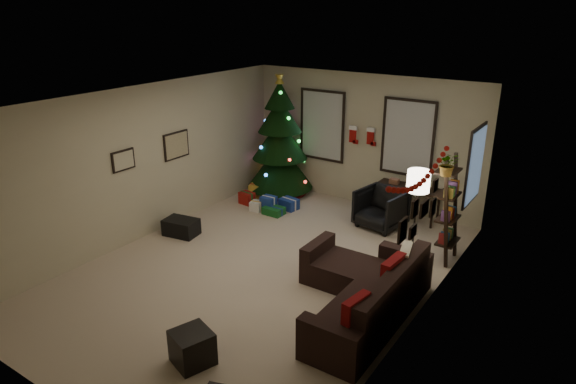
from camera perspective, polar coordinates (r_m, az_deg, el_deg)
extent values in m
plane|color=#C6B096|center=(8.22, -2.95, -8.62)|extent=(7.00, 7.00, 0.00)
plane|color=white|center=(7.30, -3.33, 10.25)|extent=(7.00, 7.00, 0.00)
plane|color=#C5B996|center=(10.53, 8.42, 5.71)|extent=(5.00, 0.00, 5.00)
plane|color=#C5B996|center=(5.55, -25.71, -10.18)|extent=(5.00, 0.00, 5.00)
plane|color=#C5B996|center=(9.30, -15.57, 3.20)|extent=(0.00, 7.00, 7.00)
plane|color=#C5B996|center=(6.56, 14.67, -3.96)|extent=(0.00, 7.00, 7.00)
cube|color=#728CB2|center=(10.88, 3.87, 7.45)|extent=(0.94, 0.02, 1.35)
cube|color=beige|center=(10.88, 3.87, 7.45)|extent=(0.94, 0.03, 1.35)
cube|color=#728CB2|center=(10.10, 13.27, 5.92)|extent=(0.94, 0.02, 1.35)
cube|color=beige|center=(10.10, 13.27, 5.92)|extent=(0.94, 0.03, 1.35)
cube|color=#728CB2|center=(8.84, 20.24, 2.80)|extent=(0.05, 0.27, 1.17)
cube|color=beige|center=(8.84, 20.24, 2.80)|extent=(0.05, 0.45, 1.17)
cylinder|color=black|center=(11.36, -0.89, 0.74)|extent=(0.11, 0.11, 0.32)
cone|color=black|center=(11.21, -0.90, 3.05)|extent=(1.45, 1.45, 1.01)
cone|color=black|center=(11.05, -0.92, 5.95)|extent=(1.19, 1.19, 0.85)
cone|color=black|center=(10.93, -0.93, 8.65)|extent=(0.94, 0.94, 0.75)
cone|color=black|center=(10.85, -0.95, 10.85)|extent=(0.64, 0.64, 0.59)
cylinder|color=maroon|center=(11.41, -0.89, 0.09)|extent=(1.17, 1.17, 0.04)
cube|color=navy|center=(10.45, 0.11, -1.34)|extent=(0.35, 0.28, 0.22)
cube|color=maroon|center=(10.76, -4.62, -0.68)|extent=(0.30, 0.22, 0.25)
cube|color=silver|center=(10.39, -3.56, -1.58)|extent=(0.22, 0.22, 0.20)
cube|color=#14591E|center=(10.21, -1.60, -2.09)|extent=(0.40, 0.30, 0.15)
cube|color=gold|center=(11.14, -3.59, 0.19)|extent=(0.26, 0.26, 0.28)
cube|color=navy|center=(10.37, -2.19, -1.30)|extent=(0.28, 0.25, 0.30)
cube|color=black|center=(7.02, 9.29, -12.67)|extent=(0.78, 2.09, 0.37)
cube|color=black|center=(6.71, 11.78, -10.38)|extent=(0.20, 2.09, 0.46)
cube|color=black|center=(6.12, 4.59, -16.85)|extent=(0.78, 0.20, 0.57)
cube|color=black|center=(7.89, 12.90, -8.09)|extent=(0.78, 0.20, 0.57)
cube|color=black|center=(7.81, 6.24, -8.86)|extent=(0.74, 0.78, 0.37)
cube|color=black|center=(7.95, 3.32, -7.34)|extent=(0.18, 0.78, 0.57)
cube|color=maroon|center=(6.06, 7.58, -13.31)|extent=(0.18, 0.44, 0.42)
cube|color=maroon|center=(6.90, 11.62, -9.05)|extent=(0.16, 0.49, 0.48)
cube|color=beige|center=(7.24, 12.90, -7.74)|extent=(0.24, 0.48, 0.46)
cube|color=black|center=(6.32, -10.64, -16.70)|extent=(0.55, 0.55, 0.41)
cube|color=black|center=(10.07, 13.38, 0.48)|extent=(1.24, 0.44, 0.04)
cylinder|color=black|center=(10.22, 10.02, -0.99)|extent=(0.04, 0.04, 0.62)
cylinder|color=black|center=(10.52, 10.82, -0.41)|extent=(0.04, 0.04, 0.62)
cylinder|color=black|center=(9.87, 15.79, -2.26)|extent=(0.04, 0.04, 0.62)
cylinder|color=black|center=(10.18, 16.44, -1.61)|extent=(0.04, 0.04, 0.62)
imported|color=black|center=(9.69, 10.33, -1.81)|extent=(0.83, 0.79, 0.75)
cube|color=black|center=(8.30, 17.25, -2.49)|extent=(0.05, 0.05, 1.77)
cube|color=black|center=(8.72, 18.18, -1.47)|extent=(0.05, 0.05, 1.77)
cube|color=black|center=(8.73, 17.16, -5.22)|extent=(0.30, 0.49, 0.03)
cube|color=black|center=(8.57, 17.43, -2.84)|extent=(0.30, 0.49, 0.03)
cube|color=black|center=(8.43, 17.71, -0.38)|extent=(0.30, 0.49, 0.03)
cube|color=black|center=(8.31, 18.00, 2.15)|extent=(0.30, 0.49, 0.03)
imported|color=#4C4C4C|center=(7.87, 17.49, 3.36)|extent=(0.51, 0.47, 0.47)
cylinder|color=black|center=(8.46, 13.50, -8.19)|extent=(0.29, 0.29, 0.03)
cylinder|color=black|center=(8.15, 13.91, -3.84)|extent=(0.03, 0.03, 1.38)
cylinder|color=white|center=(7.88, 14.37, 1.21)|extent=(0.35, 0.35, 0.33)
cube|color=black|center=(9.71, -12.37, 5.12)|extent=(0.04, 0.60, 0.50)
cube|color=tan|center=(9.71, -12.37, 5.12)|extent=(0.01, 0.54, 0.45)
cube|color=black|center=(8.95, -17.93, 3.39)|extent=(0.04, 0.45, 0.35)
cube|color=#C5B996|center=(8.95, -17.93, 3.39)|extent=(0.01, 0.41, 0.31)
cube|color=black|center=(5.97, 12.68, -4.18)|extent=(0.03, 0.22, 0.28)
cube|color=black|center=(6.22, 13.99, -1.78)|extent=(0.03, 0.18, 0.22)
cube|color=black|center=(6.33, 13.76, -4.30)|extent=(0.03, 0.20, 0.16)
cube|color=black|center=(6.57, 14.98, -1.78)|extent=(0.03, 0.26, 0.20)
cube|color=black|center=(6.92, 15.88, -1.63)|extent=(0.03, 0.18, 0.24)
cube|color=black|center=(6.81, 16.12, 0.71)|extent=(0.03, 0.16, 0.16)
cube|color=#990F0C|center=(10.39, 7.25, 6.33)|extent=(0.14, 0.04, 0.30)
cube|color=white|center=(10.36, 7.28, 7.13)|extent=(0.16, 0.05, 0.08)
cube|color=#990F0C|center=(10.40, 7.56, 5.58)|extent=(0.10, 0.04, 0.08)
cube|color=#990F0C|center=(10.37, 9.20, 6.09)|extent=(0.14, 0.04, 0.30)
cube|color=white|center=(10.34, 9.24, 6.89)|extent=(0.16, 0.05, 0.08)
cube|color=#990F0C|center=(10.38, 9.51, 5.33)|extent=(0.10, 0.04, 0.08)
cube|color=black|center=(9.50, -11.85, -3.86)|extent=(0.66, 0.49, 0.30)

